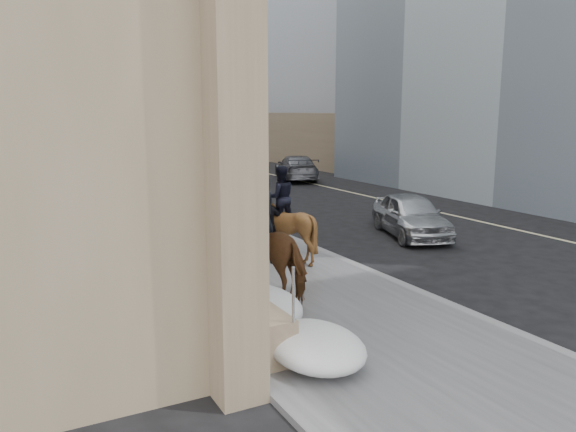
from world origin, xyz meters
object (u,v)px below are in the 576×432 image
object	(u,v)px
car_silver	(411,215)
mounted_horse_right	(282,223)
pedestrian	(266,227)
car_grey	(296,168)
mounted_horse_left	(273,248)

from	to	relation	value
car_silver	mounted_horse_right	bearing A→B (deg)	-147.97
pedestrian	car_grey	distance (m)	19.34
car_silver	car_grey	bearing A→B (deg)	94.82
mounted_horse_left	mounted_horse_right	size ratio (longest dim) A/B	1.02
mounted_horse_right	pedestrian	world-z (taller)	mounted_horse_right
mounted_horse_left	car_grey	xyz separation A→B (m)	(10.93, 19.08, -0.41)
car_silver	pedestrian	bearing A→B (deg)	-149.82
car_silver	car_grey	xyz separation A→B (m)	(4.02, 15.47, 0.03)
pedestrian	car_silver	bearing A→B (deg)	31.37
mounted_horse_left	car_silver	xyz separation A→B (m)	(6.92, 3.61, -0.44)
mounted_horse_right	car_grey	distance (m)	19.21
pedestrian	car_grey	size ratio (longest dim) A/B	0.37
mounted_horse_right	pedestrian	xyz separation A→B (m)	(-0.43, 0.10, -0.09)
mounted_horse_left	car_silver	distance (m)	7.82
mounted_horse_right	car_grey	size ratio (longest dim) A/B	0.50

